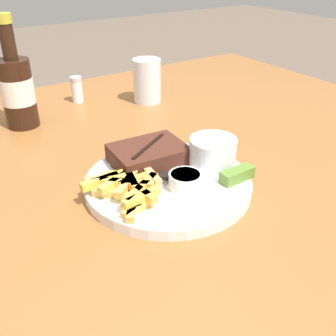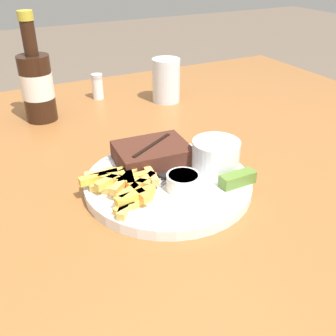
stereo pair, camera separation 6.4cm
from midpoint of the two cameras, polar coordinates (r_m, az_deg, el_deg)
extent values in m
cube|color=#935B2D|center=(0.67, 2.74, -4.41)|extent=(1.43, 1.29, 0.04)
cylinder|color=#935B2D|center=(1.60, 12.56, 1.07)|extent=(0.06, 0.06, 0.71)
cylinder|color=white|center=(0.65, 2.79, -2.45)|extent=(0.27, 0.27, 0.01)
cylinder|color=white|center=(0.65, 2.81, -1.77)|extent=(0.27, 0.27, 0.00)
cube|color=#472319|center=(0.68, 0.01, 1.86)|extent=(0.13, 0.10, 0.03)
cube|color=black|center=(0.67, 0.01, 3.21)|extent=(0.09, 0.06, 0.00)
cube|color=#E5A258|center=(0.63, -0.13, -0.43)|extent=(0.02, 0.08, 0.01)
cube|color=#DAAB51|center=(0.61, -6.17, -3.19)|extent=(0.04, 0.04, 0.01)
cube|color=#E1B84E|center=(0.61, -3.39, -2.06)|extent=(0.07, 0.07, 0.01)
cube|color=#F39F3F|center=(0.59, -1.89, -2.99)|extent=(0.02, 0.08, 0.01)
cube|color=#DEB051|center=(0.61, -3.42, -1.98)|extent=(0.06, 0.06, 0.01)
cube|color=gold|center=(0.62, -6.27, -1.23)|extent=(0.08, 0.01, 0.01)
cube|color=yellow|center=(0.61, -2.31, -1.68)|extent=(0.05, 0.01, 0.01)
cube|color=#EDBB4B|center=(0.57, -1.84, -5.35)|extent=(0.07, 0.03, 0.01)
cube|color=#F49E46|center=(0.59, -1.44, -2.83)|extent=(0.08, 0.05, 0.01)
cube|color=#EFA05A|center=(0.63, -6.83, -1.08)|extent=(0.05, 0.02, 0.01)
cube|color=gold|center=(0.65, -4.21, -0.71)|extent=(0.05, 0.03, 0.01)
cube|color=#E1BA4B|center=(0.61, -5.22, -1.77)|extent=(0.06, 0.03, 0.01)
cube|color=#F1B454|center=(0.57, -2.91, -5.47)|extent=(0.05, 0.06, 0.01)
cube|color=gold|center=(0.57, -1.61, -4.14)|extent=(0.06, 0.02, 0.01)
cube|color=gold|center=(0.62, -2.88, -1.00)|extent=(0.03, 0.07, 0.01)
cube|color=#E9B953|center=(0.58, -3.11, -4.67)|extent=(0.01, 0.05, 0.01)
cylinder|color=white|center=(0.67, 9.64, 1.76)|extent=(0.08, 0.08, 0.05)
cylinder|color=beige|center=(0.66, 9.78, 3.28)|extent=(0.07, 0.07, 0.01)
cylinder|color=silver|center=(0.61, 5.17, -2.12)|extent=(0.05, 0.05, 0.03)
cylinder|color=#C67A4C|center=(0.61, 5.21, -1.33)|extent=(0.05, 0.05, 0.01)
cube|color=#567A2D|center=(0.64, 12.88, -1.65)|extent=(0.06, 0.02, 0.02)
cube|color=#B7B7BC|center=(0.59, -1.27, -5.00)|extent=(0.09, 0.06, 0.00)
cube|color=#B7B7BC|center=(0.63, 2.51, -2.17)|extent=(0.03, 0.02, 0.00)
cube|color=#B7B7BC|center=(0.63, 2.16, -2.06)|extent=(0.03, 0.02, 0.00)
cube|color=#B7B7BC|center=(0.64, 1.81, -1.94)|extent=(0.03, 0.02, 0.00)
cube|color=#B7B7BC|center=(0.68, -2.68, 0.28)|extent=(0.07, 0.11, 0.00)
cube|color=black|center=(0.64, 3.18, -1.64)|extent=(0.04, 0.06, 0.01)
cylinder|color=black|center=(0.93, -16.53, 10.95)|extent=(0.07, 0.07, 0.15)
cylinder|color=silver|center=(0.93, -16.59, 11.38)|extent=(0.07, 0.07, 0.06)
cylinder|color=black|center=(0.90, -17.55, 17.50)|extent=(0.03, 0.03, 0.07)
cylinder|color=gold|center=(0.89, -18.01, 20.31)|extent=(0.03, 0.03, 0.02)
cylinder|color=silver|center=(1.02, 1.56, 12.56)|extent=(0.07, 0.07, 0.11)
cylinder|color=white|center=(1.05, -8.45, 11.33)|extent=(0.03, 0.03, 0.05)
cylinder|color=#B7B7BC|center=(1.04, -8.58, 13.02)|extent=(0.03, 0.03, 0.01)
camera|label=1|loc=(0.03, -87.14, 1.63)|focal=42.00mm
camera|label=2|loc=(0.03, 92.86, -1.63)|focal=42.00mm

